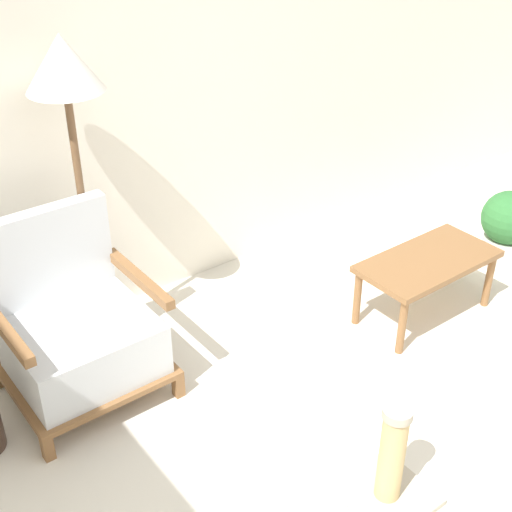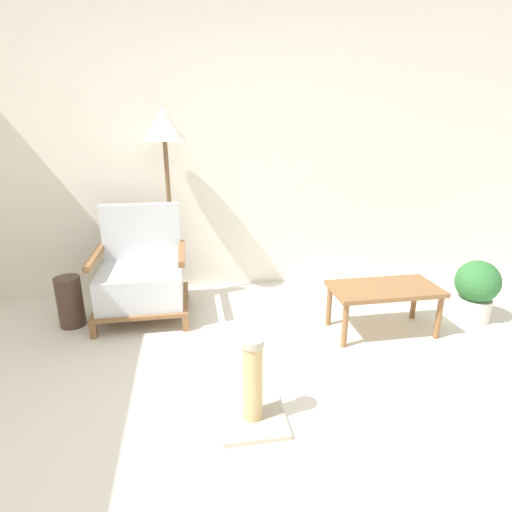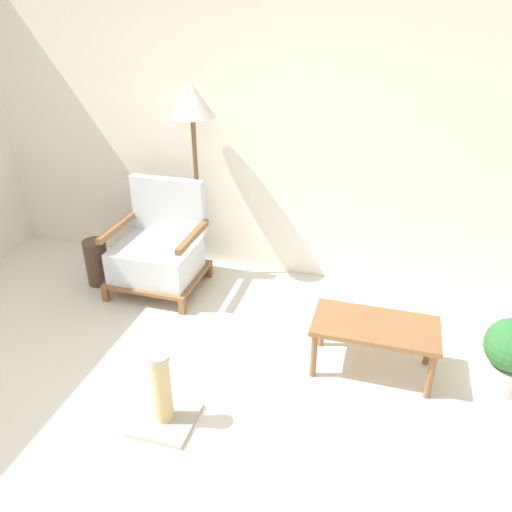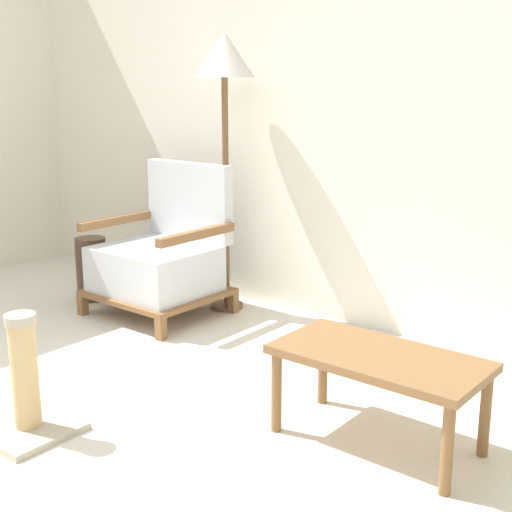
% 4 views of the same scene
% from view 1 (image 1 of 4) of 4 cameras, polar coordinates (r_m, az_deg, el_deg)
% --- Properties ---
extents(wall_back, '(8.00, 0.06, 2.70)m').
position_cam_1_polar(wall_back, '(3.90, -10.14, 14.05)').
color(wall_back, silver).
rests_on(wall_back, ground_plane).
extents(armchair, '(0.74, 0.67, 0.91)m').
position_cam_1_polar(armchair, '(3.61, -14.11, -5.95)').
color(armchair, brown).
rests_on(armchair, ground_plane).
extents(floor_lamp, '(0.36, 0.36, 1.69)m').
position_cam_1_polar(floor_lamp, '(3.46, -15.02, 13.31)').
color(floor_lamp, brown).
rests_on(floor_lamp, ground_plane).
extents(coffee_table, '(0.82, 0.42, 0.38)m').
position_cam_1_polar(coffee_table, '(4.16, 13.56, -0.80)').
color(coffee_table, brown).
rests_on(coffee_table, ground_plane).
extents(potted_plant, '(0.35, 0.35, 0.51)m').
position_cam_1_polar(potted_plant, '(4.83, 19.47, 2.26)').
color(potted_plant, beige).
rests_on(potted_plant, ground_plane).
extents(scratching_post, '(0.36, 0.36, 0.51)m').
position_cam_1_polar(scratching_post, '(3.14, 10.63, -16.49)').
color(scratching_post, '#B2A893').
rests_on(scratching_post, ground_plane).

